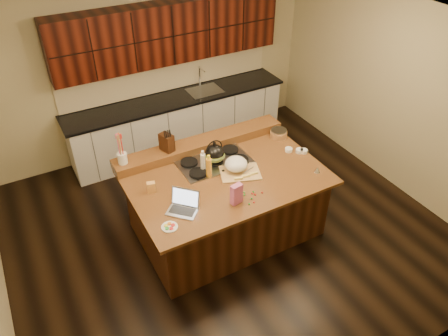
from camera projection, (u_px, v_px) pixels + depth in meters
room at (226, 146)px, 5.14m from camera, size 5.52×5.02×2.72m
island at (226, 203)px, 5.67m from camera, size 2.40×1.60×0.92m
back_ledge at (201, 144)px, 5.85m from camera, size 2.40×0.30×0.12m
cooktop at (215, 162)px, 5.60m from camera, size 0.92×0.52×0.05m
back_counter at (176, 94)px, 7.05m from camera, size 3.70×0.66×2.40m
kettle at (214, 153)px, 5.52m from camera, size 0.29×0.29×0.22m
green_bowl at (215, 155)px, 5.54m from camera, size 0.35×0.35×0.15m
laptop at (184, 205)px, 4.86m from camera, size 0.42×0.42×0.23m
oil_bottle at (209, 168)px, 5.29m from camera, size 0.08×0.08×0.27m
vinegar_bottle at (203, 163)px, 5.40m from camera, size 0.07×0.07×0.25m
wooden_tray at (237, 166)px, 5.40m from camera, size 0.58×0.50×0.20m
ramekin_a at (304, 151)px, 5.79m from camera, size 0.13×0.13×0.04m
ramekin_b at (299, 151)px, 5.79m from camera, size 0.12×0.12×0.04m
ramekin_c at (289, 150)px, 5.81m from camera, size 0.11×0.11×0.04m
strainer_bowl at (279, 134)px, 6.09m from camera, size 0.24×0.24×0.09m
kitchen_timer at (317, 169)px, 5.43m from camera, size 0.10×0.10×0.07m
pink_bag at (236, 194)px, 4.91m from camera, size 0.15×0.10×0.25m
candy_plate at (170, 227)px, 4.65m from camera, size 0.23×0.23×0.01m
package_box at (151, 187)px, 5.10m from camera, size 0.11×0.09×0.14m
utensil_crock at (122, 158)px, 5.36m from camera, size 0.16×0.16×0.14m
knife_block at (167, 142)px, 5.57m from camera, size 0.17×0.21×0.23m
gumdrop_0 at (236, 198)px, 5.03m from camera, size 0.02×0.02×0.02m
gumdrop_1 at (233, 198)px, 5.04m from camera, size 0.02×0.02×0.02m
gumdrop_2 at (252, 193)px, 5.10m from camera, size 0.02×0.02×0.02m
gumdrop_3 at (249, 204)px, 4.95m from camera, size 0.02×0.02×0.02m
gumdrop_4 at (262, 192)px, 5.11m from camera, size 0.02×0.02×0.02m
gumdrop_5 at (244, 195)px, 5.08m from camera, size 0.02×0.02×0.02m
gumdrop_6 at (243, 199)px, 5.01m from camera, size 0.02×0.02×0.02m
gumdrop_7 at (244, 192)px, 5.11m from camera, size 0.02×0.02×0.02m
gumdrop_8 at (254, 202)px, 4.97m from camera, size 0.02×0.02×0.02m
gumdrop_9 at (252, 199)px, 5.02m from camera, size 0.02×0.02×0.02m
gumdrop_10 at (255, 195)px, 5.08m from camera, size 0.02×0.02×0.02m
gumdrop_11 at (253, 192)px, 5.12m from camera, size 0.02×0.02×0.02m
gumdrop_12 at (237, 196)px, 5.07m from camera, size 0.02×0.02×0.02m
gumdrop_13 at (236, 195)px, 5.07m from camera, size 0.02×0.02×0.02m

